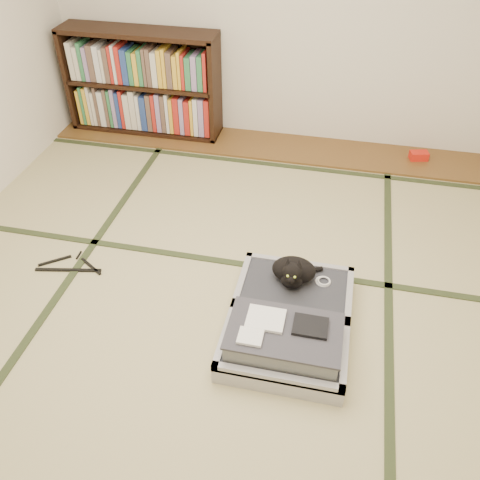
# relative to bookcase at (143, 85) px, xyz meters

# --- Properties ---
(floor) EXTENTS (4.50, 4.50, 0.00)m
(floor) POSITION_rel_bookcase_xyz_m (1.22, -2.07, -0.45)
(floor) COLOR tan
(floor) RESTS_ON ground
(wood_strip) EXTENTS (4.00, 0.50, 0.02)m
(wood_strip) POSITION_rel_bookcase_xyz_m (1.22, -0.07, -0.44)
(wood_strip) COLOR brown
(wood_strip) RESTS_ON ground
(red_item) EXTENTS (0.17, 0.12, 0.07)m
(red_item) POSITION_rel_bookcase_xyz_m (2.48, -0.04, -0.40)
(red_item) COLOR red
(red_item) RESTS_ON wood_strip
(room_shell) EXTENTS (4.50, 4.50, 4.50)m
(room_shell) POSITION_rel_bookcase_xyz_m (1.22, -2.07, 1.01)
(room_shell) COLOR white
(room_shell) RESTS_ON ground
(tatami_borders) EXTENTS (4.00, 4.50, 0.01)m
(tatami_borders) POSITION_rel_bookcase_xyz_m (1.22, -1.58, -0.45)
(tatami_borders) COLOR #2D381E
(tatami_borders) RESTS_ON ground
(bookcase) EXTENTS (1.38, 0.32, 0.92)m
(bookcase) POSITION_rel_bookcase_xyz_m (0.00, 0.00, 0.00)
(bookcase) COLOR black
(bookcase) RESTS_ON wood_strip
(suitcase) EXTENTS (0.68, 0.90, 0.27)m
(suitcase) POSITION_rel_bookcase_xyz_m (1.65, -2.20, -0.36)
(suitcase) COLOR #AFAEB3
(suitcase) RESTS_ON floor
(cat) EXTENTS (0.30, 0.30, 0.24)m
(cat) POSITION_rel_bookcase_xyz_m (1.64, -1.90, -0.23)
(cat) COLOR black
(cat) RESTS_ON suitcase
(cable_coil) EXTENTS (0.09, 0.09, 0.02)m
(cable_coil) POSITION_rel_bookcase_xyz_m (1.82, -1.86, -0.31)
(cable_coil) COLOR white
(cable_coil) RESTS_ON suitcase
(hanger) EXTENTS (0.45, 0.24, 0.01)m
(hanger) POSITION_rel_bookcase_xyz_m (0.18, -1.94, -0.44)
(hanger) COLOR black
(hanger) RESTS_ON floor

